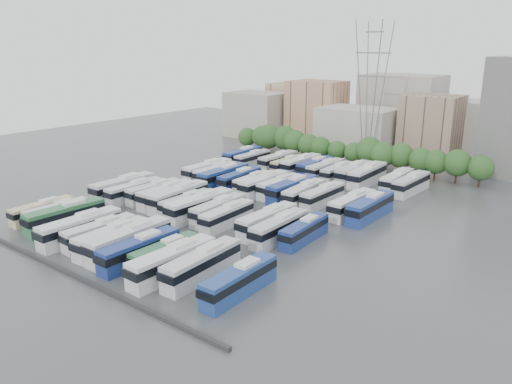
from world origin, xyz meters
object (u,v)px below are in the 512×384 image
Objects in this scene: bus_r3_s13 at (411,184)px; bus_r1_s6 at (200,206)px; bus_r0_s7 at (129,241)px; bus_r2_s8 at (292,189)px; bus_r0_s0 at (43,211)px; bus_r1_s11 at (279,228)px; bus_r2_s9 at (304,193)px; bus_r1_s4 at (178,197)px; bus_r2_s4 at (240,179)px; bus_r1_s5 at (187,203)px; bus_r2_s13 at (370,207)px; bus_r3_s3 at (278,160)px; bus_r3_s0 at (243,156)px; bus_r0_s5 at (100,232)px; bus_r0_s2 at (65,216)px; bus_r0_s4 at (80,228)px; bus_r0_s6 at (112,238)px; bus_r3_s9 at (354,172)px; bus_r1_s10 at (267,221)px; bus_r3_s10 at (367,175)px; bus_r1_s12 at (304,231)px; electricity_pylon at (371,87)px; bus_r1_s8 at (227,216)px; bus_r0_s11 at (202,264)px; bus_r3_s8 at (338,172)px; bus_r0_s8 at (140,250)px; bus_r1_s0 at (123,187)px; bus_r3_s7 at (325,169)px; bus_r2_s7 at (279,186)px; bus_r3_s1 at (252,158)px; bus_r3_s6 at (315,167)px; bus_r1_s3 at (166,194)px; bus_r0_s1 at (58,213)px; bus_r1_s7 at (218,210)px; bus_r0_s10 at (172,261)px; bus_r2_s5 at (253,182)px; bus_r3_s4 at (287,164)px; bus_r2_s6 at (264,184)px; bus_r2_s2 at (217,173)px; bus_r1_s2 at (154,191)px; bus_r2_s3 at (224,176)px.

bus_r1_s6 is at bearing -119.67° from bus_r3_s13.
bus_r0_s7 is 36.07m from bus_r2_s8.
bus_r1_s11 is (36.48, 17.12, 0.21)m from bus_r0_s0.
bus_r0_s7 is at bearing -103.24° from bus_r2_s9.
bus_r2_s4 is at bearing 86.38° from bus_r1_s4.
bus_r1_s5 is at bearing -22.28° from bus_r1_s4.
bus_r3_s3 is at bearing 150.09° from bus_r2_s13.
bus_r0_s5 is at bearing -73.64° from bus_r3_s0.
bus_r1_s6 reaches higher than bus_r0_s2.
bus_r0_s4 is 1.07× the size of bus_r0_s6.
bus_r0_s4 reaches higher than bus_r0_s2.
bus_r3_s9 is at bearing 86.47° from bus_r2_s9.
bus_r3_s10 reaches higher than bus_r1_s10.
bus_r1_s6 is (-3.26, 17.47, 0.01)m from bus_r0_s7.
electricity_pylon is at bearing 103.96° from bus_r1_s12.
bus_r1_s6 is 6.48m from bus_r1_s8.
bus_r3_s8 is at bearing 98.12° from bus_r0_s11.
bus_r2_s4 is at bearing 140.92° from bus_r1_s10.
bus_r0_s8 is at bearing -17.97° from bus_r0_s7.
bus_r3_s7 is (23.05, 37.21, -0.19)m from bus_r1_s0.
bus_r2_s7 is 1.04× the size of bus_r3_s1.
bus_r3_s6 is (-2.95, 18.08, 0.06)m from bus_r2_s7.
bus_r3_s3 is at bearing 111.77° from bus_r1_s8.
bus_r1_s8 is 0.84× the size of bus_r3_s10.
bus_r1_s0 is at bearing -176.17° from bus_r1_s5.
bus_r0_s1 is at bearing -111.56° from bus_r1_s3.
bus_r3_s7 reaches higher than bus_r1_s7.
bus_r1_s10 reaches higher than bus_r1_s7.
bus_r0_s1 is 0.99× the size of bus_r3_s1.
bus_r0_s10 reaches higher than bus_r1_s8.
bus_r1_s3 is at bearing 142.97° from bus_r0_s11.
bus_r0_s11 reaches higher than bus_r0_s5.
bus_r1_s8 reaches higher than bus_r2_s5.
bus_r2_s4 reaches higher than bus_r0_s0.
bus_r2_s8 is at bearing -34.12° from bus_r3_s0.
bus_r0_s6 is 0.91× the size of bus_r0_s7.
bus_r1_s0 is at bearing -175.80° from bus_r1_s6.
bus_r1_s4 is 1.22× the size of bus_r3_s4.
bus_r1_s7 is at bearing -78.01° from bus_r2_s6.
bus_r2_s2 is at bearing 107.88° from bus_r1_s4.
bus_r1_s2 is 0.89× the size of bus_r1_s4.
bus_r1_s0 is 49.92m from bus_r3_s10.
bus_r3_s10 reaches higher than bus_r1_s6.
bus_r0_s1 is 16.05m from bus_r1_s0.
bus_r3_s8 is (2.82, -20.14, -16.89)m from electricity_pylon.
bus_r1_s8 is (13.23, 18.28, -0.28)m from bus_r0_s4.
bus_r3_s10 is (0.02, 55.38, 0.09)m from bus_r0_s10.
bus_r3_s7 is at bearing 79.97° from bus_r1_s5.
bus_r1_s0 reaches higher than bus_r1_s4.
bus_r2_s3 is (-13.72, -38.88, -16.58)m from electricity_pylon.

